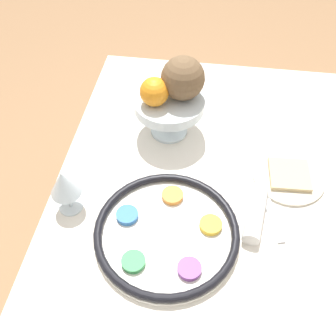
# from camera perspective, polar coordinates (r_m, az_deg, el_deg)

# --- Properties ---
(ground_plane) EXTENTS (8.00, 8.00, 0.00)m
(ground_plane) POSITION_cam_1_polar(r_m,az_deg,el_deg) (1.72, 4.23, -18.70)
(ground_plane) COLOR #99704C
(dining_table) EXTENTS (1.11, 0.84, 0.77)m
(dining_table) POSITION_cam_1_polar(r_m,az_deg,el_deg) (1.37, 5.16, -12.73)
(dining_table) COLOR silver
(dining_table) RESTS_ON ground_plane
(seder_plate) EXTENTS (0.35, 0.35, 0.03)m
(seder_plate) POSITION_cam_1_polar(r_m,az_deg,el_deg) (0.94, -0.20, -9.29)
(seder_plate) COLOR silver
(seder_plate) RESTS_ON dining_table
(wine_glass) EXTENTS (0.08, 0.08, 0.13)m
(wine_glass) POSITION_cam_1_polar(r_m,az_deg,el_deg) (0.96, -14.85, -2.22)
(wine_glass) COLOR silver
(wine_glass) RESTS_ON dining_table
(fruit_stand) EXTENTS (0.20, 0.20, 0.12)m
(fruit_stand) POSITION_cam_1_polar(r_m,az_deg,el_deg) (1.11, 0.17, 8.99)
(fruit_stand) COLOR silver
(fruit_stand) RESTS_ON dining_table
(orange_fruit) EXTENTS (0.08, 0.08, 0.08)m
(orange_fruit) POSITION_cam_1_polar(r_m,az_deg,el_deg) (1.06, -2.00, 10.99)
(orange_fruit) COLOR orange
(orange_fruit) RESTS_ON fruit_stand
(coconut) EXTENTS (0.12, 0.12, 0.12)m
(coconut) POSITION_cam_1_polar(r_m,az_deg,el_deg) (1.07, 2.17, 12.89)
(coconut) COLOR brown
(coconut) RESTS_ON fruit_stand
(bread_plate) EXTENTS (0.19, 0.19, 0.02)m
(bread_plate) POSITION_cam_1_polar(r_m,az_deg,el_deg) (1.10, 17.13, -1.14)
(bread_plate) COLOR beige
(bread_plate) RESTS_ON dining_table
(napkin_roll) EXTENTS (0.17, 0.07, 0.04)m
(napkin_roll) POSITION_cam_1_polar(r_m,az_deg,el_deg) (0.99, 12.62, -6.38)
(napkin_roll) COLOR white
(napkin_roll) RESTS_ON dining_table
(spoon) EXTENTS (0.17, 0.06, 0.01)m
(spoon) POSITION_cam_1_polar(r_m,az_deg,el_deg) (1.02, 14.73, -6.25)
(spoon) COLOR silver
(spoon) RESTS_ON dining_table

